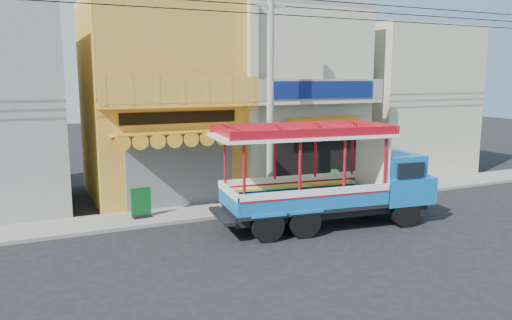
{
  "coord_description": "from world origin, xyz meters",
  "views": [
    {
      "loc": [
        -9.28,
        -13.36,
        5.05
      ],
      "look_at": [
        -1.95,
        2.5,
        2.15
      ],
      "focal_mm": 35.0,
      "sensor_mm": 36.0,
      "label": 1
    }
  ],
  "objects_px": {
    "potted_plant_c": "(373,175)",
    "green_sign": "(141,205)",
    "potted_plant_a": "(354,178)",
    "songthaew_truck": "(340,177)",
    "utility_pole": "(274,78)",
    "potted_plant_b": "(337,182)"
  },
  "relations": [
    {
      "from": "potted_plant_a",
      "to": "potted_plant_c",
      "type": "height_order",
      "value": "potted_plant_c"
    },
    {
      "from": "songthaew_truck",
      "to": "potted_plant_c",
      "type": "relative_size",
      "value": 6.83
    },
    {
      "from": "utility_pole",
      "to": "songthaew_truck",
      "type": "height_order",
      "value": "utility_pole"
    },
    {
      "from": "utility_pole",
      "to": "potted_plant_a",
      "type": "bearing_deg",
      "value": 13.45
    },
    {
      "from": "potted_plant_a",
      "to": "green_sign",
      "type": "bearing_deg",
      "value": 159.29
    },
    {
      "from": "songthaew_truck",
      "to": "potted_plant_c",
      "type": "distance_m",
      "value": 5.98
    },
    {
      "from": "utility_pole",
      "to": "potted_plant_a",
      "type": "xyz_separation_m",
      "value": [
        4.5,
        1.08,
        -4.38
      ]
    },
    {
      "from": "potted_plant_a",
      "to": "utility_pole",
      "type": "bearing_deg",
      "value": 170.09
    },
    {
      "from": "songthaew_truck",
      "to": "potted_plant_b",
      "type": "bearing_deg",
      "value": 57.6
    },
    {
      "from": "songthaew_truck",
      "to": "green_sign",
      "type": "distance_m",
      "value": 7.08
    },
    {
      "from": "potted_plant_b",
      "to": "potted_plant_c",
      "type": "distance_m",
      "value": 2.42
    },
    {
      "from": "potted_plant_a",
      "to": "potted_plant_c",
      "type": "bearing_deg",
      "value": -15.53
    },
    {
      "from": "potted_plant_c",
      "to": "green_sign",
      "type": "bearing_deg",
      "value": -56.09
    },
    {
      "from": "utility_pole",
      "to": "potted_plant_a",
      "type": "height_order",
      "value": "utility_pole"
    },
    {
      "from": "potted_plant_a",
      "to": "potted_plant_b",
      "type": "height_order",
      "value": "potted_plant_b"
    },
    {
      "from": "potted_plant_b",
      "to": "potted_plant_a",
      "type": "bearing_deg",
      "value": -121.07
    },
    {
      "from": "potted_plant_c",
      "to": "potted_plant_b",
      "type": "bearing_deg",
      "value": -44.95
    },
    {
      "from": "utility_pole",
      "to": "songthaew_truck",
      "type": "relative_size",
      "value": 3.63
    },
    {
      "from": "songthaew_truck",
      "to": "potted_plant_b",
      "type": "distance_m",
      "value": 4.03
    },
    {
      "from": "utility_pole",
      "to": "potted_plant_b",
      "type": "xyz_separation_m",
      "value": [
        3.32,
        0.64,
        -4.37
      ]
    },
    {
      "from": "songthaew_truck",
      "to": "green_sign",
      "type": "relative_size",
      "value": 7.1
    },
    {
      "from": "songthaew_truck",
      "to": "potted_plant_c",
      "type": "bearing_deg",
      "value": 41.28
    }
  ]
}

